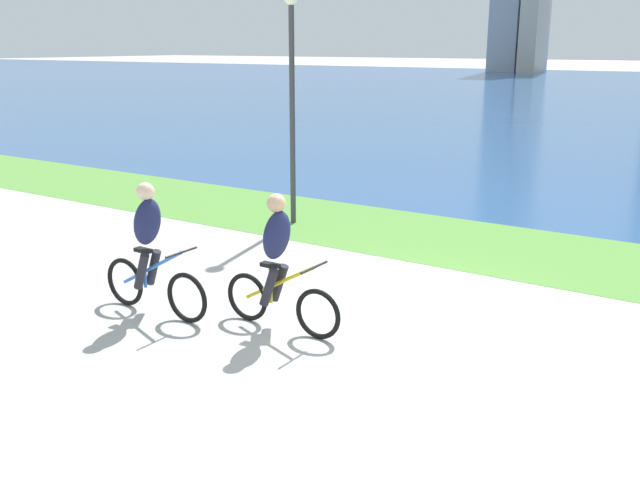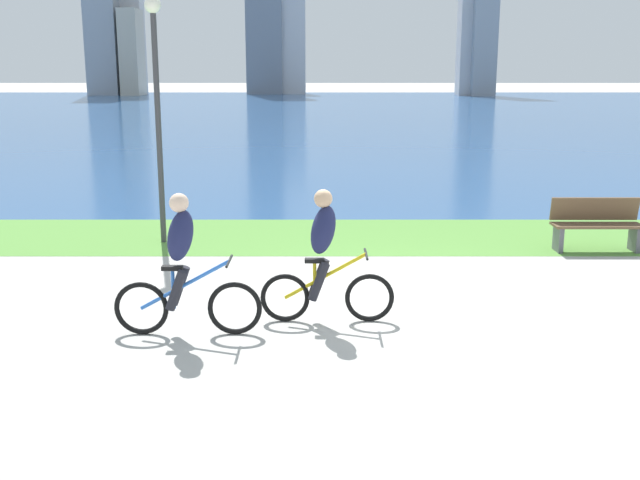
% 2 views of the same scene
% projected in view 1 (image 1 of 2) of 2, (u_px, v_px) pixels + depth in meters
% --- Properties ---
extents(ground_plane, '(300.00, 300.00, 0.00)m').
position_uv_depth(ground_plane, '(380.00, 314.00, 8.92)').
color(ground_plane, '#B2AFA8').
extents(grass_strip_bayside, '(120.00, 3.07, 0.01)m').
position_uv_depth(grass_strip_bayside, '(486.00, 246.00, 11.91)').
color(grass_strip_bayside, '#59933D').
rests_on(grass_strip_bayside, ground).
extents(cyclist_lead, '(1.64, 0.52, 1.64)m').
position_uv_depth(cyclist_lead, '(278.00, 262.00, 8.24)').
color(cyclist_lead, black).
rests_on(cyclist_lead, ground).
extents(cyclist_trailing, '(1.72, 0.52, 1.67)m').
position_uv_depth(cyclist_trailing, '(150.00, 250.00, 8.72)').
color(cyclist_trailing, black).
rests_on(cyclist_trailing, ground).
extents(lamppost_tall, '(0.28, 0.28, 4.22)m').
position_uv_depth(lamppost_tall, '(292.00, 76.00, 12.72)').
color(lamppost_tall, '#38383D').
rests_on(lamppost_tall, ground).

